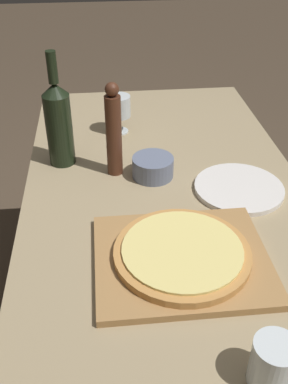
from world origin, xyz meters
name	(u,v)px	position (x,y,z in m)	size (l,w,h in m)	color
ground_plane	(163,364)	(0.00, 0.00, 0.00)	(12.00, 12.00, 0.00)	#4C3D2D
dining_table	(168,228)	(0.00, 0.00, 0.63)	(0.78, 1.54, 0.73)	#9E8966
cutting_board	(182,259)	(-0.01, -0.24, 0.74)	(0.38, 0.32, 0.02)	#A87A47
pizza	(182,252)	(-0.01, -0.24, 0.76)	(0.30, 0.30, 0.02)	#C68947
wine_bottle	(59,122)	(-0.29, 0.23, 0.86)	(0.08, 0.08, 0.34)	black
pepper_mill	(114,132)	(-0.14, 0.16, 0.86)	(0.04, 0.04, 0.27)	#4C2819
wine_glass	(119,107)	(-0.11, 0.41, 0.82)	(0.08, 0.08, 0.13)	silver
small_bowl	(153,167)	(-0.03, 0.13, 0.76)	(0.12, 0.12, 0.06)	slate
drinking_tumbler	(273,363)	(0.09, -0.54, 0.77)	(0.08, 0.08, 0.09)	silver
dinner_plate	(239,188)	(0.20, 0.03, 0.73)	(0.25, 0.25, 0.01)	white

